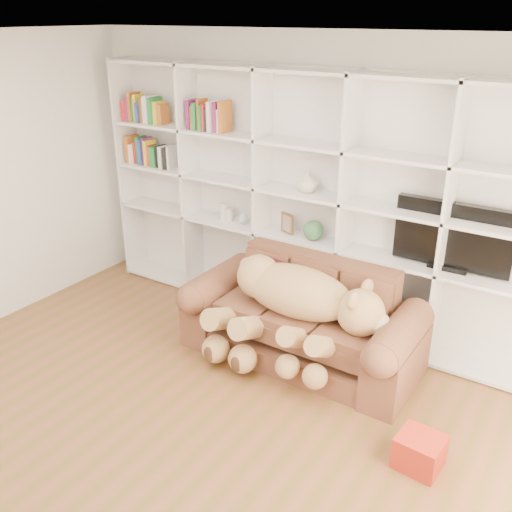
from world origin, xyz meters
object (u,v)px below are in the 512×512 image
Objects in this scene: tv at (453,237)px; gift_box at (419,452)px; teddy_bear at (293,304)px; sofa at (303,324)px.

gift_box is at bearing -77.93° from tv.
tv is (1.02, 0.82, 0.55)m from teddy_bear.
sofa is at bearing -147.38° from tv.
sofa is 0.32m from teddy_bear.
sofa is 1.38× the size of teddy_bear.
tv reaches higher than teddy_bear.
sofa is 2.13× the size of tv.
sofa is 6.95× the size of gift_box.
teddy_bear is 1.54× the size of tv.
teddy_bear is 5.02× the size of gift_box.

